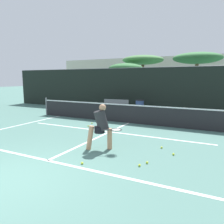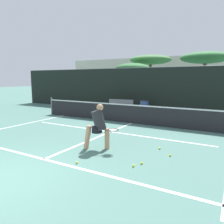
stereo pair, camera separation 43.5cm
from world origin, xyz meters
The scene contains 21 objects.
ground_plane centered at (0.00, 0.00, 0.00)m, with size 100.00×100.00×0.00m, color #4C756B.
court_baseline_near centered at (0.00, 1.39, 0.00)m, with size 11.00×0.10×0.01m, color white.
court_service_line centered at (0.00, 5.07, 0.00)m, with size 8.25×0.10×0.01m, color white.
court_center_mark centered at (0.00, 4.27, 0.00)m, with size 0.10×5.76×0.01m, color white.
court_sideline_left centered at (-4.51, 4.27, 0.00)m, with size 0.10×6.76×0.01m, color white.
net centered at (0.00, 7.15, 0.51)m, with size 11.09×0.09×1.07m.
fence_back centered at (0.00, 11.11, 1.48)m, with size 24.00×0.06×2.96m.
player_practicing centered at (0.81, 2.93, 0.77)m, with size 1.21×0.56×1.46m.
tennis_ball_scattered_0 centered at (-1.38, 5.52, 0.03)m, with size 0.07×0.07×0.07m, color #D1E033.
tennis_ball_scattered_1 centered at (2.99, 3.40, 0.03)m, with size 0.07×0.07×0.07m, color #D1E033.
tennis_ball_scattered_3 centered at (2.50, 2.43, 0.03)m, with size 0.07×0.07×0.07m, color #D1E033.
tennis_ball_scattered_4 centered at (-1.56, 6.13, 0.03)m, with size 0.07×0.07×0.07m, color #D1E033.
tennis_ball_scattered_5 centered at (2.38, 2.16, 0.03)m, with size 0.07×0.07×0.07m, color #D1E033.
tennis_ball_scattered_7 centered at (0.99, 1.61, 0.03)m, with size 0.07×0.07×0.07m, color #D1E033.
tennis_ball_scattered_8 centered at (2.52, 3.86, 0.03)m, with size 0.07×0.07×0.07m, color #D1E033.
courtside_bench centered at (-2.15, 10.01, 0.47)m, with size 1.75×0.56×0.86m.
trash_bin centered at (-0.52, 10.18, 0.45)m, with size 0.55×0.55×0.90m.
tree_west centered at (-3.18, 18.26, 4.01)m, with size 4.07×4.07×4.50m.
tree_mid centered at (2.09, 16.37, 3.82)m, with size 3.87×3.87×4.31m.
tree_east centered at (-3.80, 15.43, 3.09)m, with size 3.07×3.07×3.59m.
building_far centered at (0.00, 26.00, 2.49)m, with size 36.00×2.40×4.97m, color beige.
Camera 1 is at (4.17, -2.89, 2.23)m, focal length 35.00 mm.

